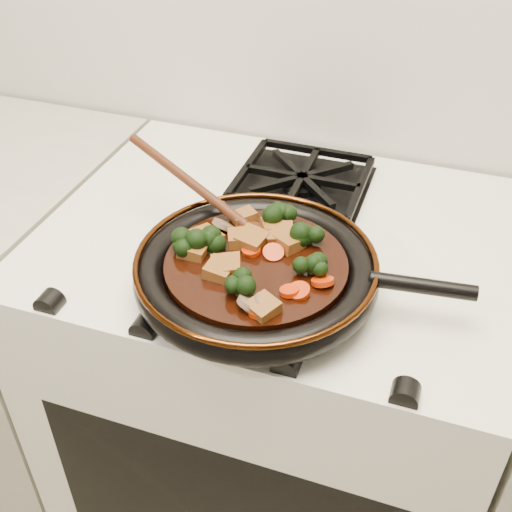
% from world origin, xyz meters
% --- Properties ---
extents(stove, '(0.76, 0.60, 0.90)m').
position_xyz_m(stove, '(0.00, 1.69, 0.45)').
color(stove, white).
rests_on(stove, ground).
extents(burner_grate_front, '(0.23, 0.23, 0.03)m').
position_xyz_m(burner_grate_front, '(0.00, 1.55, 0.91)').
color(burner_grate_front, black).
rests_on(burner_grate_front, stove).
extents(burner_grate_back, '(0.23, 0.23, 0.03)m').
position_xyz_m(burner_grate_back, '(0.00, 1.83, 0.91)').
color(burner_grate_back, black).
rests_on(burner_grate_back, stove).
extents(skillet, '(0.47, 0.34, 0.05)m').
position_xyz_m(skillet, '(0.02, 1.53, 0.94)').
color(skillet, black).
rests_on(skillet, burner_grate_front).
extents(braising_sauce, '(0.26, 0.26, 0.02)m').
position_xyz_m(braising_sauce, '(0.02, 1.53, 0.95)').
color(braising_sauce, black).
rests_on(braising_sauce, skillet).
extents(tofu_cube_0, '(0.04, 0.04, 0.02)m').
position_xyz_m(tofu_cube_0, '(-0.02, 1.49, 0.97)').
color(tofu_cube_0, brown).
rests_on(tofu_cube_0, braising_sauce).
extents(tofu_cube_1, '(0.05, 0.05, 0.02)m').
position_xyz_m(tofu_cube_1, '(0.02, 1.61, 0.97)').
color(tofu_cube_1, brown).
rests_on(tofu_cube_1, braising_sauce).
extents(tofu_cube_2, '(0.05, 0.05, 0.03)m').
position_xyz_m(tofu_cube_2, '(-0.03, 1.62, 0.97)').
color(tofu_cube_2, brown).
rests_on(tofu_cube_2, braising_sauce).
extents(tofu_cube_3, '(0.05, 0.05, 0.02)m').
position_xyz_m(tofu_cube_3, '(0.05, 1.58, 0.97)').
color(tofu_cube_3, brown).
rests_on(tofu_cube_3, braising_sauce).
extents(tofu_cube_4, '(0.06, 0.06, 0.03)m').
position_xyz_m(tofu_cube_4, '(-0.07, 1.55, 0.97)').
color(tofu_cube_4, brown).
rests_on(tofu_cube_4, braising_sauce).
extents(tofu_cube_5, '(0.05, 0.05, 0.03)m').
position_xyz_m(tofu_cube_5, '(-0.01, 1.50, 0.97)').
color(tofu_cube_5, brown).
rests_on(tofu_cube_5, braising_sauce).
extents(tofu_cube_6, '(0.05, 0.05, 0.02)m').
position_xyz_m(tofu_cube_6, '(-0.02, 1.57, 0.97)').
color(tofu_cube_6, brown).
rests_on(tofu_cube_6, braising_sauce).
extents(tofu_cube_7, '(0.05, 0.05, 0.03)m').
position_xyz_m(tofu_cube_7, '(0.03, 1.59, 0.97)').
color(tofu_cube_7, brown).
rests_on(tofu_cube_7, braising_sauce).
extents(tofu_cube_8, '(0.04, 0.04, 0.02)m').
position_xyz_m(tofu_cube_8, '(-0.07, 1.52, 0.97)').
color(tofu_cube_8, brown).
rests_on(tofu_cube_8, braising_sauce).
extents(tofu_cube_9, '(0.05, 0.05, 0.03)m').
position_xyz_m(tofu_cube_9, '(-0.00, 1.57, 0.97)').
color(tofu_cube_9, brown).
rests_on(tofu_cube_9, braising_sauce).
extents(tofu_cube_10, '(0.05, 0.05, 0.02)m').
position_xyz_m(tofu_cube_10, '(0.06, 1.44, 0.97)').
color(tofu_cube_10, brown).
rests_on(tofu_cube_10, braising_sauce).
extents(broccoli_floret_0, '(0.08, 0.08, 0.08)m').
position_xyz_m(broccoli_floret_0, '(-0.08, 1.52, 0.97)').
color(broccoli_floret_0, black).
rests_on(broccoli_floret_0, braising_sauce).
extents(broccoli_floret_1, '(0.09, 0.09, 0.07)m').
position_xyz_m(broccoli_floret_1, '(0.07, 1.60, 0.97)').
color(broccoli_floret_1, black).
rests_on(broccoli_floret_1, braising_sauce).
extents(broccoli_floret_2, '(0.08, 0.07, 0.07)m').
position_xyz_m(broccoli_floret_2, '(0.10, 1.53, 0.97)').
color(broccoli_floret_2, black).
rests_on(broccoli_floret_2, braising_sauce).
extents(broccoli_floret_3, '(0.08, 0.07, 0.07)m').
position_xyz_m(broccoli_floret_3, '(0.02, 1.46, 0.97)').
color(broccoli_floret_3, black).
rests_on(broccoli_floret_3, braising_sauce).
extents(broccoli_floret_4, '(0.08, 0.09, 0.06)m').
position_xyz_m(broccoli_floret_4, '(0.03, 1.62, 0.97)').
color(broccoli_floret_4, black).
rests_on(broccoli_floret_4, braising_sauce).
extents(broccoli_floret_5, '(0.09, 0.08, 0.07)m').
position_xyz_m(broccoli_floret_5, '(-0.05, 1.53, 0.97)').
color(broccoli_floret_5, black).
rests_on(broccoli_floret_5, braising_sauce).
extents(carrot_coin_0, '(0.03, 0.03, 0.02)m').
position_xyz_m(carrot_coin_0, '(0.04, 1.55, 0.96)').
color(carrot_coin_0, red).
rests_on(carrot_coin_0, braising_sauce).
extents(carrot_coin_1, '(0.03, 0.03, 0.02)m').
position_xyz_m(carrot_coin_1, '(0.12, 1.51, 0.96)').
color(carrot_coin_1, red).
rests_on(carrot_coin_1, braising_sauce).
extents(carrot_coin_2, '(0.03, 0.03, 0.01)m').
position_xyz_m(carrot_coin_2, '(0.06, 1.43, 0.96)').
color(carrot_coin_2, red).
rests_on(carrot_coin_2, braising_sauce).
extents(carrot_coin_3, '(0.03, 0.03, 0.01)m').
position_xyz_m(carrot_coin_3, '(0.00, 1.55, 0.96)').
color(carrot_coin_3, red).
rests_on(carrot_coin_3, braising_sauce).
extents(carrot_coin_4, '(0.03, 0.03, 0.02)m').
position_xyz_m(carrot_coin_4, '(0.09, 1.49, 0.96)').
color(carrot_coin_4, red).
rests_on(carrot_coin_4, braising_sauce).
extents(carrot_coin_5, '(0.03, 0.03, 0.01)m').
position_xyz_m(carrot_coin_5, '(0.08, 1.48, 0.96)').
color(carrot_coin_5, red).
rests_on(carrot_coin_5, braising_sauce).
extents(mushroom_slice_0, '(0.05, 0.05, 0.02)m').
position_xyz_m(mushroom_slice_0, '(0.04, 1.44, 0.97)').
color(mushroom_slice_0, '#7E6049').
rests_on(mushroom_slice_0, braising_sauce).
extents(mushroom_slice_1, '(0.04, 0.04, 0.03)m').
position_xyz_m(mushroom_slice_1, '(0.06, 1.45, 0.97)').
color(mushroom_slice_1, '#7E6049').
rests_on(mushroom_slice_1, braising_sauce).
extents(mushroom_slice_2, '(0.04, 0.04, 0.03)m').
position_xyz_m(mushroom_slice_2, '(-0.06, 1.59, 0.97)').
color(mushroom_slice_2, '#7E6049').
rests_on(mushroom_slice_2, braising_sauce).
extents(mushroom_slice_3, '(0.04, 0.04, 0.03)m').
position_xyz_m(mushroom_slice_3, '(-0.02, 1.62, 0.97)').
color(mushroom_slice_3, '#7E6049').
rests_on(mushroom_slice_3, braising_sauce).
extents(wooden_spoon, '(0.16, 0.09, 0.27)m').
position_xyz_m(wooden_spoon, '(-0.08, 1.62, 0.98)').
color(wooden_spoon, '#421D0E').
rests_on(wooden_spoon, braising_sauce).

